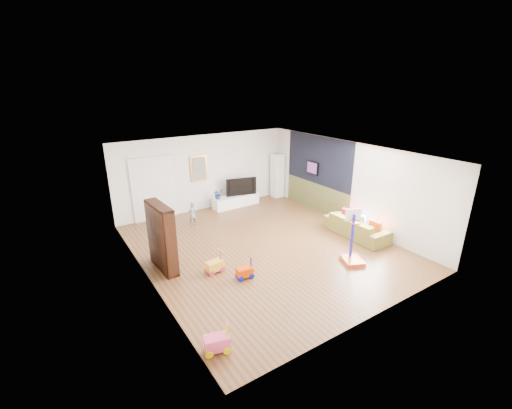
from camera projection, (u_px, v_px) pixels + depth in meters
floor at (264, 246)px, 9.77m from camera, size 6.50×7.50×0.00m
ceiling at (264, 153)px, 8.85m from camera, size 6.50×7.50×0.00m
wall_back at (205, 173)px, 12.26m from camera, size 6.50×0.00×2.70m
wall_front at (378, 258)px, 6.35m from camera, size 6.50×0.00×2.70m
wall_left at (144, 228)px, 7.64m from camera, size 0.00×7.50×2.70m
wall_right at (347, 183)px, 10.97m from camera, size 0.00×7.50×2.70m
navy_accent at (318, 160)px, 11.90m from camera, size 0.01×3.20×1.70m
olive_wainscot at (316, 197)px, 12.36m from camera, size 0.01×3.20×1.00m
doorway at (154, 190)px, 11.36m from camera, size 1.45×0.06×2.10m
painting_back at (199, 168)px, 12.03m from camera, size 0.62×0.06×0.92m
artwork_right at (312, 168)px, 12.13m from camera, size 0.04×0.56×0.46m
media_console at (236, 201)px, 12.83m from camera, size 1.82×0.51×0.42m
tall_cabinet at (277, 176)px, 13.71m from camera, size 0.41×0.41×1.75m
bookshelf at (162, 237)px, 8.34m from camera, size 0.37×1.18×1.70m
sofa at (356, 227)px, 10.33m from camera, size 0.82×2.05×0.60m
basketball_hoop at (355, 238)px, 8.65m from camera, size 0.69×0.74×1.42m
ride_on_yellow at (215, 262)px, 8.35m from camera, size 0.44×0.29×0.56m
ride_on_orange at (245, 268)px, 8.11m from camera, size 0.41×0.29×0.52m
ride_on_pink at (217, 338)px, 5.88m from camera, size 0.50×0.38×0.58m
child at (192, 214)px, 11.05m from camera, size 0.32×0.23×0.81m
tv at (240, 186)px, 12.78m from camera, size 1.16×0.41×0.66m
vase_plant at (218, 194)px, 12.33m from camera, size 0.40×0.37×0.37m
pillow_left at (376, 226)px, 9.92m from camera, size 0.11×0.38×0.38m
pillow_center at (360, 220)px, 10.38m from camera, size 0.15×0.38×0.37m
pillow_right at (348, 214)px, 10.84m from camera, size 0.20×0.38×0.37m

